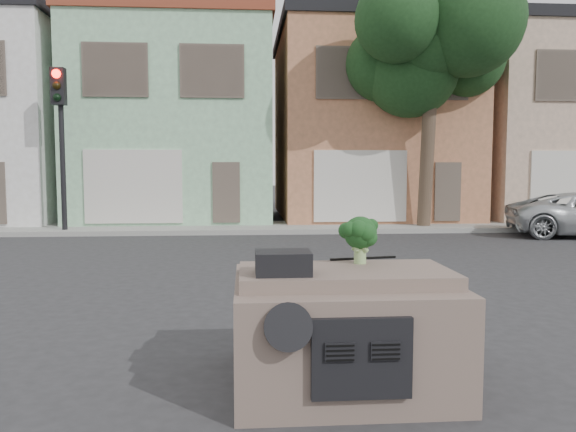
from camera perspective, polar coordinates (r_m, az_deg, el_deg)
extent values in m
plane|color=#303033|center=(8.45, 1.94, -9.10)|extent=(120.00, 120.00, 0.00)
cube|color=gray|center=(18.78, -1.55, -1.16)|extent=(40.00, 3.00, 0.15)
cube|color=#99CEA2|center=(22.87, -10.98, 9.11)|extent=(7.20, 8.20, 7.55)
cube|color=#B77652|center=(23.24, 7.96, 9.08)|extent=(7.20, 8.20, 7.55)
cube|color=tan|center=(25.88, 24.59, 8.26)|extent=(7.20, 8.20, 7.55)
cube|color=black|center=(18.53, -22.04, 6.08)|extent=(0.40, 0.40, 5.10)
cube|color=#193A19|center=(19.03, 14.06, 11.38)|extent=(4.40, 4.00, 8.50)
cube|color=#725E54|center=(5.43, 5.47, -10.92)|extent=(2.00, 1.80, 1.12)
cube|color=black|center=(4.88, -0.51, -4.76)|extent=(0.48, 0.38, 0.20)
cube|color=black|center=(5.73, 7.64, -4.28)|extent=(0.69, 0.15, 0.02)
cube|color=#143715|center=(5.45, 7.34, -2.38)|extent=(0.40, 0.40, 0.47)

